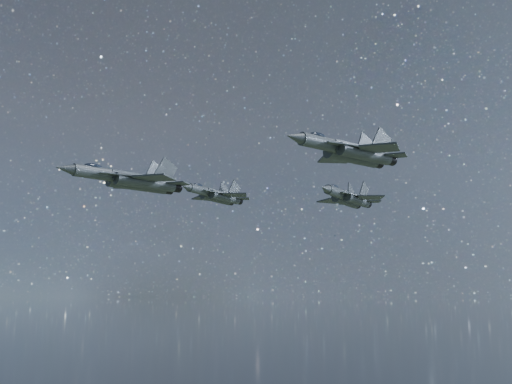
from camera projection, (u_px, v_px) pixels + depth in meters
jet_lead at (132, 180)px, 78.79m from camera, size 18.32×12.78×4.61m
jet_left at (216, 195)px, 108.56m from camera, size 17.10×11.24×4.39m
jet_right at (350, 151)px, 75.03m from camera, size 18.71×13.18×4.73m
jet_slot at (348, 198)px, 94.02m from camera, size 16.25×10.68×4.17m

